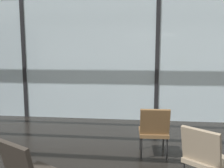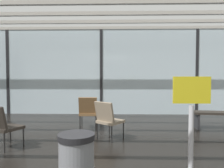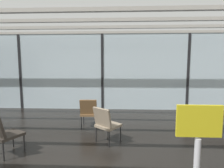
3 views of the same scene
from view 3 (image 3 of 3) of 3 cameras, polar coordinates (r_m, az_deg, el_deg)
glass_curtain_wall at (r=7.15m, az=-3.23°, el=3.97°), size 14.00×0.08×3.13m
window_mullion_0 at (r=8.27m, az=-28.19°, el=3.54°), size 0.10×0.12×3.13m
window_mullion_1 at (r=7.15m, az=-3.23°, el=3.97°), size 0.10×0.12×3.13m
window_mullion_2 at (r=7.64m, az=23.94°, el=3.60°), size 0.10×0.12×3.13m
ceiling_slats at (r=4.11m, az=-8.42°, el=25.31°), size 13.72×6.72×0.10m
parked_airplane at (r=11.50m, az=5.61°, el=6.72°), size 14.39×3.93×3.93m
lounge_chair_1 at (r=5.13m, az=-7.70°, el=-9.01°), size 0.50×0.55×0.87m
lounge_chair_5 at (r=4.20m, az=-32.56°, el=-13.34°), size 0.67×0.69×0.87m
lounge_chair_6 at (r=4.12m, az=-2.06°, el=-12.75°), size 0.70×0.71×0.87m
waiting_bench at (r=5.79m, az=30.76°, el=-9.41°), size 1.54×0.58×0.47m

